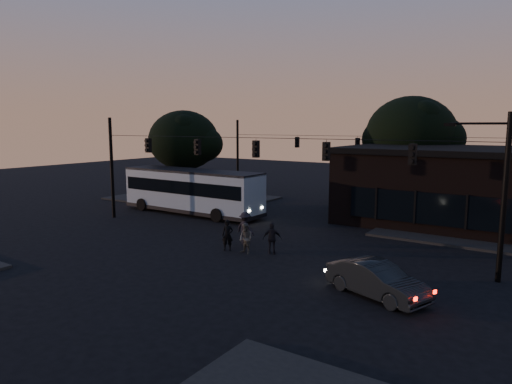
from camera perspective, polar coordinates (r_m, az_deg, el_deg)
The scene contains 14 objects.
ground at distance 24.56m, azimuth -5.25°, elevation -8.07°, with size 120.00×120.00×0.00m, color black.
sidewalk_far_right at distance 33.11m, azimuth 28.08°, elevation -4.60°, with size 14.00×10.00×0.15m, color black.
sidewalk_far_left at distance 43.85m, azimuth -7.97°, elevation -0.75°, with size 14.00×10.00×0.15m, color black.
building at distance 34.99m, azimuth 23.83°, elevation 0.70°, with size 15.40×10.41×5.40m.
tree_behind at distance 41.72m, azimuth 18.78°, elevation 6.88°, with size 7.60×7.60×9.43m.
tree_left at distance 42.59m, azimuth -9.01°, elevation 6.39°, with size 6.40×6.40×8.30m.
signal_rig_near at distance 26.90m, azimuth 0.00°, elevation 3.05°, with size 26.24×0.30×7.50m.
signal_rig_far at distance 41.15m, azimuth 12.52°, elevation 4.33°, with size 26.24×0.30×7.50m.
bus at distance 36.24m, azimuth -8.03°, elevation 0.35°, with size 12.37×3.20×3.47m.
car at distance 19.43m, azimuth 14.84°, elevation -10.55°, with size 1.52×4.37×1.44m, color black.
pedestrian_a at distance 25.54m, azimuth -3.58°, elevation -5.41°, with size 0.63×0.41×1.72m, color black.
pedestrian_b at distance 24.86m, azimuth -1.29°, elevation -5.85°, with size 0.81×0.63×1.67m, color #494A43.
pedestrian_c at distance 24.78m, azimuth 2.04°, elevation -5.82°, with size 1.01×0.42×1.73m, color black.
pedestrian_d at distance 26.75m, azimuth -1.34°, elevation -4.55°, with size 1.24×0.71×1.92m, color black.
Camera 1 is at (14.89, -18.26, 6.90)m, focal length 32.00 mm.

